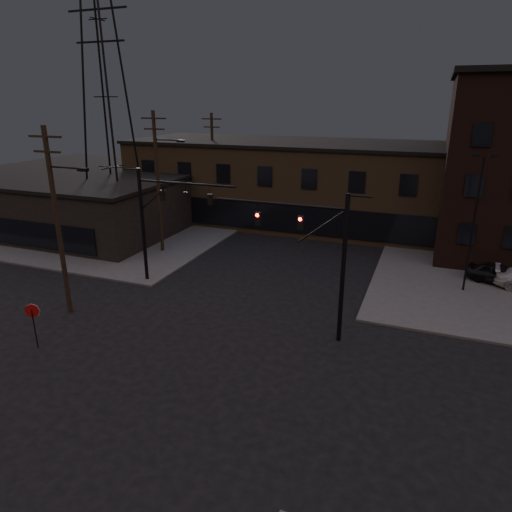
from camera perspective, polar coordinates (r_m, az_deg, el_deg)
The scene contains 14 objects.
ground at distance 23.65m, azimuth -8.05°, elevation -12.53°, with size 140.00×140.00×0.00m, color black.
sidewalk_nw at distance 52.37m, azimuth -17.58°, elevation 4.62°, with size 30.00×30.00×0.15m, color #474744.
building_row at distance 47.29m, azimuth 8.51°, elevation 8.70°, with size 40.00×12.00×8.00m, color brown.
building_left at distance 46.12m, azimuth -20.50°, elevation 5.54°, with size 16.00×12.00×5.00m, color black.
traffic_signal_near at distance 23.63m, azimuth 8.25°, elevation 0.65°, with size 7.12×0.24×8.00m.
traffic_signal_far at distance 31.41m, azimuth -12.17°, elevation 5.17°, with size 7.12×0.24×8.00m.
stop_sign at distance 26.08m, azimuth -26.13°, elevation -6.70°, with size 0.72×0.33×2.48m.
utility_pole_near at distance 28.38m, azimuth -23.54°, elevation 4.32°, with size 3.70×0.28×11.00m.
utility_pole_mid at distance 38.11m, azimuth -12.10°, elevation 9.28°, with size 3.70×0.28×11.50m.
utility_pole_far at distance 48.99m, azimuth -5.41°, elevation 11.29°, with size 2.20×0.28×11.00m.
transmission_tower at distance 45.30m, azimuth -18.28°, elevation 18.38°, with size 7.00×7.00×25.00m, color black, non-canonical shape.
lot_light_a at distance 32.26m, azimuth 25.74°, elevation 4.97°, with size 1.50×0.28×9.14m.
parked_car_lot_a at distance 35.76m, azimuth 28.09°, elevation -2.00°, with size 1.65×4.09×1.39m, color black.
car_crossing at distance 45.03m, azimuth 5.87°, elevation 4.05°, with size 1.59×4.55×1.50m, color black.
Camera 1 is at (10.24, -17.42, 12.30)m, focal length 32.00 mm.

